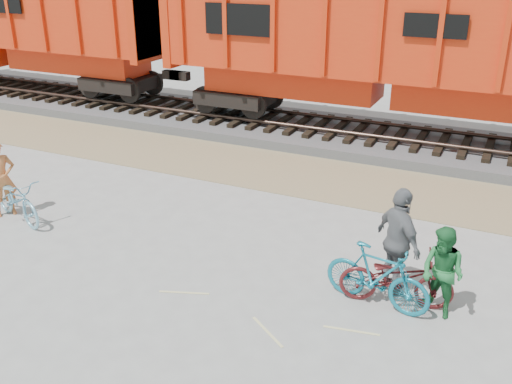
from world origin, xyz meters
TOP-DOWN VIEW (x-y plane):
  - ground at (0.00, 0.00)m, footprint 120.00×120.00m
  - gravel_strip at (0.00, 5.50)m, footprint 120.00×3.00m
  - ballast_bed at (0.00, 9.00)m, footprint 120.00×4.00m
  - track at (0.00, 9.00)m, footprint 120.00×2.60m
  - hopper_car_left at (-14.84, 9.00)m, footprint 14.00×3.13m
  - hopper_car_center at (0.16, 9.00)m, footprint 14.00×3.13m
  - bicycle_blue at (-5.93, 0.17)m, footprint 2.03×1.23m
  - bicycle_teal at (2.15, 0.28)m, footprint 1.91×0.80m
  - bicycle_maroon at (2.44, 0.46)m, footprint 2.00×1.05m
  - person_solo at (-6.43, 0.27)m, footprint 0.71×0.77m
  - person_man at (3.15, 0.48)m, footprint 0.95×0.89m
  - person_woman at (2.34, 0.86)m, footprint 1.16×1.14m

SIDE VIEW (x-z plane):
  - ground at x=0.00m, z-range 0.00..0.00m
  - gravel_strip at x=0.00m, z-range 0.00..0.02m
  - ballast_bed at x=0.00m, z-range 0.00..0.30m
  - track at x=0.00m, z-range 0.35..0.59m
  - bicycle_maroon at x=2.44m, z-range 0.00..1.00m
  - bicycle_blue at x=-5.93m, z-range 0.00..1.01m
  - bicycle_teal at x=2.15m, z-range 0.00..1.11m
  - person_man at x=3.15m, z-range 0.00..1.56m
  - person_solo at x=-6.43m, z-range 0.00..1.76m
  - person_woman at x=2.34m, z-range 0.00..1.96m
  - hopper_car_left at x=-14.84m, z-range 0.68..5.33m
  - hopper_car_center at x=0.16m, z-range 0.68..5.33m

